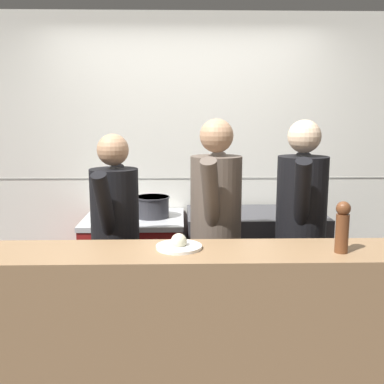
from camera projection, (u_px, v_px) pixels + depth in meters
wall_back_tiled at (185, 161)px, 4.08m from camera, size 8.00×0.06×2.60m
oven_range at (135, 267)px, 3.82m from camera, size 0.82×0.71×0.88m
prep_counter at (254, 265)px, 3.84m from camera, size 1.14×0.65×0.91m
pass_counter at (216, 334)px, 2.55m from camera, size 2.63×0.45×0.99m
stock_pot at (112, 207)px, 3.71m from camera, size 0.30×0.30×0.17m
sauce_pot at (152, 206)px, 3.72m from camera, size 0.29×0.29×0.17m
plated_dish_main at (179, 245)px, 2.50m from camera, size 0.26×0.26×0.09m
pepper_mill at (342, 226)px, 2.41m from camera, size 0.08×0.08×0.28m
chef_head_cook at (116, 238)px, 3.07m from camera, size 0.37×0.70×1.60m
chef_sous at (216, 230)px, 3.06m from camera, size 0.41×0.74×1.70m
chef_line at (300, 229)px, 3.11m from camera, size 0.42×0.74×1.69m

